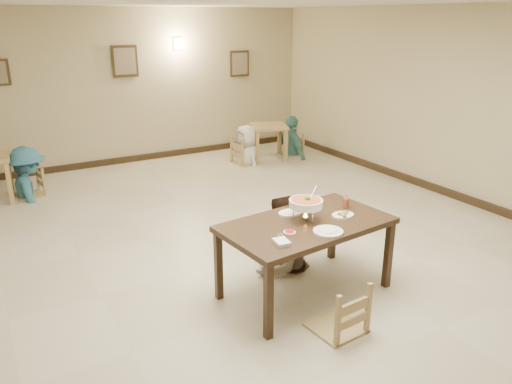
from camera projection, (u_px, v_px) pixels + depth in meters
floor at (247, 258)px, 6.13m from camera, size 10.00×10.00×0.00m
wall_back at (121, 88)px, 9.71m from camera, size 10.00×0.00×10.00m
wall_right at (477, 108)px, 7.53m from camera, size 0.00×10.00×10.00m
baseboard_back at (128, 159)px, 10.16m from camera, size 8.00×0.06×0.12m
baseboard_right at (463, 198)px, 7.99m from camera, size 0.06×10.00×0.12m
picture_b at (125, 61)px, 9.56m from camera, size 0.50×0.04×0.60m
picture_c at (240, 64)px, 10.80m from camera, size 0.45×0.04×0.55m
wall_sconce at (178, 44)px, 9.99m from camera, size 0.16×0.05×0.22m
main_table at (306, 229)px, 5.12m from camera, size 1.82×1.14×0.81m
chair_far at (276, 228)px, 5.87m from camera, size 0.42×0.42×0.89m
chair_near at (339, 283)px, 4.57m from camera, size 0.46×0.46×0.97m
main_diner at (283, 197)px, 5.65m from camera, size 1.01×0.90×1.73m
curry_warmer at (306, 204)px, 5.08m from camera, size 0.39×0.35×0.31m
rice_plate_far at (290, 213)px, 5.31m from camera, size 0.27×0.27×0.06m
rice_plate_near at (328, 231)px, 4.84m from camera, size 0.29×0.29×0.07m
fried_plate at (343, 215)px, 5.24m from camera, size 0.25×0.25×0.05m
chili_dish at (290, 232)px, 4.82m from camera, size 0.12×0.12×0.02m
napkin_cutlery at (282, 242)px, 4.61m from camera, size 0.18×0.26×0.03m
drink_glass at (346, 202)px, 5.47m from camera, size 0.07×0.07×0.13m
bg_table_right at (269, 131)px, 10.27m from camera, size 0.92×0.92×0.71m
bg_chair_lr at (27, 170)px, 8.11m from camera, size 0.42×0.42×0.89m
bg_chair_rl at (246, 138)px, 9.98m from camera, size 0.49×0.49×1.03m
bg_chair_rr at (291, 135)px, 10.58m from camera, size 0.42×0.42×0.88m
bg_diner_b at (23, 147)px, 7.98m from camera, size 0.77×1.16×1.67m
bg_diner_c at (246, 125)px, 9.89m from camera, size 0.54×0.79×1.55m
bg_diner_d at (292, 116)px, 10.44m from camera, size 0.43×1.00×1.71m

